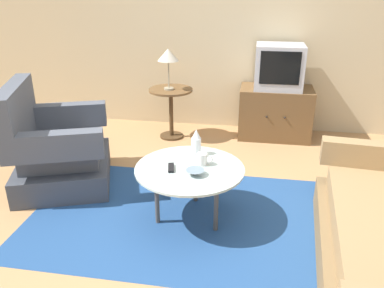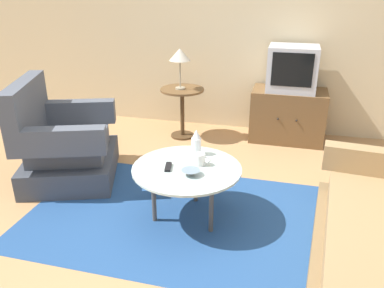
% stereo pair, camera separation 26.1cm
% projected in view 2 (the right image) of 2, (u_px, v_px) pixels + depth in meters
% --- Properties ---
extents(ground_plane, '(16.00, 16.00, 0.00)m').
position_uv_depth(ground_plane, '(193.00, 229.00, 3.05)').
color(ground_plane, '#AD7F51').
extents(back_wall, '(9.00, 0.12, 2.70)m').
position_uv_depth(back_wall, '(243.00, 20.00, 4.68)').
color(back_wall, '#CCB78E').
rests_on(back_wall, ground).
extents(area_rug, '(2.62, 1.61, 0.00)m').
position_uv_depth(area_rug, '(187.00, 217.00, 3.20)').
color(area_rug, navy).
rests_on(area_rug, ground).
extents(armchair, '(1.09, 1.16, 0.97)m').
position_uv_depth(armchair, '(63.00, 146.00, 3.73)').
color(armchair, '#3E424B').
rests_on(armchair, ground).
extents(coffee_table, '(0.86, 0.86, 0.46)m').
position_uv_depth(coffee_table, '(187.00, 171.00, 3.04)').
color(coffee_table, '#B2C6C1').
rests_on(coffee_table, ground).
extents(side_table, '(0.52, 0.52, 0.61)m').
position_uv_depth(side_table, '(182.00, 102.00, 4.67)').
color(side_table, brown).
rests_on(side_table, ground).
extents(tv_stand, '(0.86, 0.52, 0.62)m').
position_uv_depth(tv_stand, '(288.00, 115.00, 4.63)').
color(tv_stand, brown).
rests_on(tv_stand, ground).
extents(television, '(0.55, 0.46, 0.51)m').
position_uv_depth(television, '(292.00, 68.00, 4.41)').
color(television, '#B7B7BC').
rests_on(television, tv_stand).
extents(table_lamp, '(0.25, 0.25, 0.47)m').
position_uv_depth(table_lamp, '(180.00, 56.00, 4.44)').
color(table_lamp, '#9E937A').
rests_on(table_lamp, side_table).
extents(vase, '(0.08, 0.08, 0.22)m').
position_uv_depth(vase, '(196.00, 143.00, 3.21)').
color(vase, white).
rests_on(vase, coffee_table).
extents(mug, '(0.13, 0.08, 0.10)m').
position_uv_depth(mug, '(200.00, 159.00, 3.04)').
color(mug, white).
rests_on(mug, coffee_table).
extents(bowl, '(0.14, 0.14, 0.04)m').
position_uv_depth(bowl, '(191.00, 172.00, 2.90)').
color(bowl, slate).
rests_on(bowl, coffee_table).
extents(tv_remote_dark, '(0.07, 0.15, 0.02)m').
position_uv_depth(tv_remote_dark, '(168.00, 167.00, 3.01)').
color(tv_remote_dark, black).
rests_on(tv_remote_dark, coffee_table).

